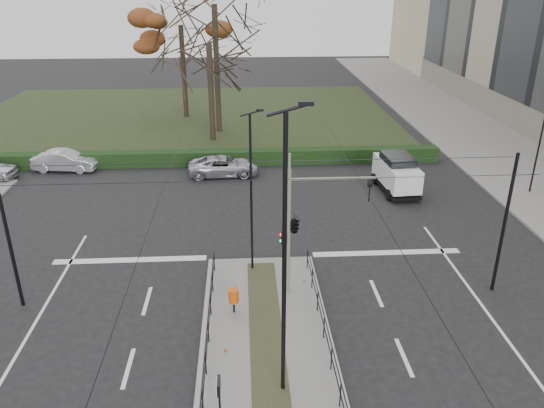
{
  "coord_description": "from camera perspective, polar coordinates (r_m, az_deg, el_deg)",
  "views": [
    {
      "loc": [
        -0.71,
        -16.34,
        12.15
      ],
      "look_at": [
        0.64,
        6.66,
        2.11
      ],
      "focal_mm": 35.0,
      "sensor_mm": 36.0,
      "label": 1
    }
  ],
  "objects": [
    {
      "name": "ground",
      "position": [
        20.37,
        -0.72,
        -13.06
      ],
      "size": [
        140.0,
        140.0,
        0.0
      ],
      "primitive_type": "plane",
      "color": "black",
      "rests_on": "ground"
    },
    {
      "name": "hedge",
      "position": [
        37.21,
        -11.39,
        4.83
      ],
      "size": [
        38.0,
        1.0,
        1.0
      ],
      "primitive_type": "cube",
      "color": "black",
      "rests_on": "ground"
    },
    {
      "name": "parked_car_second",
      "position": [
        38.06,
        -21.37,
        4.37
      ],
      "size": [
        4.32,
        1.89,
        1.38
      ],
      "primitive_type": "imported",
      "rotation": [
        0.0,
        0.0,
        1.47
      ],
      "color": "#ACADB4",
      "rests_on": "ground"
    },
    {
      "name": "median_railing",
      "position": [
        17.72,
        -0.33,
        -15.53
      ],
      "size": [
        4.14,
        13.24,
        0.92
      ],
      "color": "black",
      "rests_on": "median_island"
    },
    {
      "name": "parked_car_fourth",
      "position": [
        34.76,
        -5.24,
        4.09
      ],
      "size": [
        4.61,
        2.27,
        1.26
      ],
      "primitive_type": "imported",
      "rotation": [
        0.0,
        0.0,
        1.61
      ],
      "color": "#ACADB4",
      "rests_on": "ground"
    },
    {
      "name": "streetlamp_sidewalk",
      "position": [
        34.31,
        27.07,
        6.94
      ],
      "size": [
        0.61,
        0.12,
        7.26
      ],
      "color": "black",
      "rests_on": "sidewalk_east"
    },
    {
      "name": "white_van",
      "position": [
        32.71,
        13.25,
        3.31
      ],
      "size": [
        2.17,
        4.27,
        2.27
      ],
      "color": "silver",
      "rests_on": "ground"
    },
    {
      "name": "bare_tree_center",
      "position": [
        43.32,
        -6.19,
        19.66
      ],
      "size": [
        8.47,
        8.47,
        13.2
      ],
      "color": "black",
      "rests_on": "park"
    },
    {
      "name": "catenary",
      "position": [
        19.98,
        -0.99,
        -2.36
      ],
      "size": [
        20.0,
        34.0,
        6.0
      ],
      "color": "black",
      "rests_on": "ground"
    },
    {
      "name": "info_panel",
      "position": [
        15.51,
        -5.73,
        -19.47
      ],
      "size": [
        0.11,
        0.48,
        1.85
      ],
      "color": "black",
      "rests_on": "median_island"
    },
    {
      "name": "median_island",
      "position": [
        18.38,
        -0.34,
        -17.53
      ],
      "size": [
        4.4,
        15.0,
        0.14
      ],
      "primitive_type": "cube",
      "color": "#615F5D",
      "rests_on": "ground"
    },
    {
      "name": "litter_bin",
      "position": [
        20.54,
        -4.15,
        -9.86
      ],
      "size": [
        0.39,
        0.39,
        1.01
      ],
      "color": "black",
      "rests_on": "median_island"
    },
    {
      "name": "sidewalk_east",
      "position": [
        44.34,
        21.89,
        6.02
      ],
      "size": [
        8.0,
        90.0,
        0.14
      ],
      "primitive_type": "cube",
      "color": "#615F5D",
      "rests_on": "ground"
    },
    {
      "name": "streetlamp_median_near",
      "position": [
        14.96,
        1.41,
        -6.02
      ],
      "size": [
        0.76,
        0.16,
        9.11
      ],
      "color": "black",
      "rests_on": "median_island"
    },
    {
      "name": "bare_tree_near",
      "position": [
        41.09,
        -6.78,
        16.09
      ],
      "size": [
        6.59,
        6.59,
        9.8
      ],
      "color": "black",
      "rests_on": "park"
    },
    {
      "name": "park",
      "position": [
        50.11,
        -9.43,
        9.26
      ],
      "size": [
        38.0,
        26.0,
        0.1
      ],
      "primitive_type": "cube",
      "color": "black",
      "rests_on": "ground"
    },
    {
      "name": "streetlamp_median_far",
      "position": [
        22.09,
        -2.22,
        1.26
      ],
      "size": [
        0.6,
        0.12,
        7.16
      ],
      "color": "black",
      "rests_on": "median_island"
    },
    {
      "name": "rust_tree",
      "position": [
        48.76,
        -9.8,
        18.42
      ],
      "size": [
        7.5,
        7.5,
        10.5
      ],
      "color": "black",
      "rests_on": "park"
    },
    {
      "name": "traffic_light",
      "position": [
        20.64,
        2.66,
        -2.05
      ],
      "size": [
        3.62,
        2.06,
        5.33
      ],
      "color": "gray",
      "rests_on": "median_island"
    }
  ]
}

